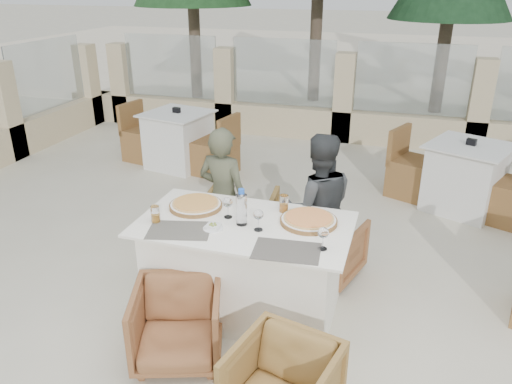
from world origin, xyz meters
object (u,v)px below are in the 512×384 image
(bg_table_a, at_px, (178,140))
(wine_glass_near, at_px, (258,219))
(beer_glass_left, at_px, (155,214))
(armchair_far_left, at_px, (240,223))
(armchair_far_right, at_px, (327,248))
(beer_glass_right, at_px, (284,204))
(dining_table, at_px, (245,267))
(water_bottle, at_px, (242,207))
(wine_glass_corner, at_px, (323,237))
(diner_right, at_px, (317,209))
(bg_table_b, at_px, (465,178))
(wine_glass_centre, at_px, (228,206))
(pizza_left, at_px, (196,204))
(pizza_right, at_px, (309,219))
(diner_left, at_px, (223,198))
(olive_dish, at_px, (213,226))
(armchair_near_left, at_px, (178,324))

(bg_table_a, bearing_deg, wine_glass_near, -43.91)
(beer_glass_left, height_order, armchair_far_left, beer_glass_left)
(armchair_far_right, bearing_deg, bg_table_a, -25.08)
(beer_glass_right, xyz_separation_m, armchair_far_right, (0.30, 0.41, -0.57))
(armchair_far_left, xyz_separation_m, bg_table_a, (-1.59, 2.01, 0.08))
(dining_table, distance_m, water_bottle, 0.53)
(wine_glass_corner, height_order, diner_right, diner_right)
(armchair_far_left, distance_m, bg_table_b, 2.69)
(water_bottle, height_order, wine_glass_centre, water_bottle)
(dining_table, relative_size, bg_table_b, 0.98)
(pizza_left, height_order, pizza_right, same)
(beer_glass_left, relative_size, diner_right, 0.10)
(pizza_right, relative_size, diner_left, 0.33)
(beer_glass_left, xyz_separation_m, beer_glass_right, (0.87, 0.46, 0.00))
(pizza_left, relative_size, beer_glass_left, 3.23)
(water_bottle, xyz_separation_m, diner_right, (0.45, 0.67, -0.25))
(diner_left, bearing_deg, olive_dish, 115.43)
(water_bottle, distance_m, beer_glass_right, 0.40)
(armchair_far_right, xyz_separation_m, bg_table_a, (-2.46, 2.18, 0.12))
(beer_glass_left, distance_m, armchair_far_left, 1.21)
(pizza_right, xyz_separation_m, bg_table_b, (1.32, 2.38, -0.41))
(armchair_far_left, distance_m, bg_table_a, 2.57)
(pizza_right, height_order, armchair_near_left, pizza_right)
(dining_table, height_order, pizza_left, pizza_left)
(dining_table, distance_m, olive_dish, 0.47)
(olive_dish, bearing_deg, diner_right, 51.98)
(beer_glass_right, height_order, diner_left, diner_left)
(wine_glass_centre, distance_m, bg_table_a, 3.36)
(beer_glass_right, height_order, diner_right, diner_right)
(armchair_far_right, height_order, armchair_near_left, armchair_near_left)
(armchair_far_right, height_order, bg_table_b, bg_table_b)
(water_bottle, bearing_deg, olive_dish, -142.97)
(beer_glass_left, bearing_deg, pizza_left, 61.08)
(wine_glass_near, bearing_deg, wine_glass_corner, -15.46)
(pizza_right, relative_size, armchair_far_right, 0.74)
(wine_glass_centre, distance_m, diner_right, 0.85)
(armchair_near_left, distance_m, bg_table_b, 3.79)
(beer_glass_right, bearing_deg, bg_table_b, 55.42)
(pizza_right, xyz_separation_m, olive_dish, (-0.65, -0.30, -0.01))
(beer_glass_left, xyz_separation_m, diner_left, (0.23, 0.82, -0.18))
(beer_glass_right, height_order, armchair_far_right, beer_glass_right)
(armchair_far_right, height_order, bg_table_a, bg_table_a)
(water_bottle, bearing_deg, bg_table_a, 123.49)
(pizza_right, bearing_deg, olive_dish, -154.88)
(pizza_left, relative_size, bg_table_b, 0.26)
(diner_left, bearing_deg, pizza_right, 160.30)
(beer_glass_left, relative_size, bg_table_b, 0.08)
(dining_table, xyz_separation_m, wine_glass_near, (0.13, -0.08, 0.48))
(water_bottle, distance_m, wine_glass_corner, 0.67)
(pizza_right, distance_m, wine_glass_near, 0.40)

